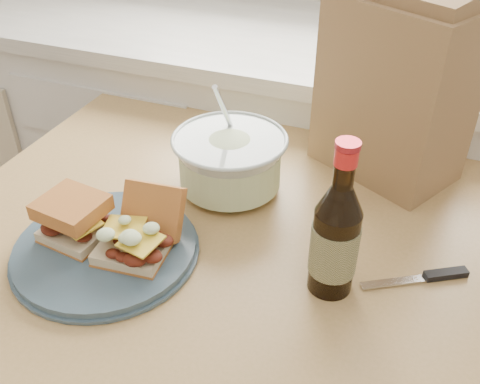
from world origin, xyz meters
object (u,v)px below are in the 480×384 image
(dining_table, at_px, (214,281))
(coleslaw_bowl, at_px, (230,164))
(paper_bag, at_px, (395,90))
(plate, at_px, (106,249))
(beer_bottle, at_px, (335,238))

(dining_table, relative_size, coleslaw_bowl, 4.53)
(paper_bag, bearing_deg, coleslaw_bowl, -116.31)
(dining_table, xyz_separation_m, paper_bag, (0.24, 0.32, 0.29))
(plate, bearing_deg, coleslaw_bowl, 64.32)
(dining_table, relative_size, paper_bag, 2.89)
(plate, distance_m, coleslaw_bowl, 0.28)
(dining_table, distance_m, plate, 0.22)
(dining_table, height_order, paper_bag, paper_bag)
(coleslaw_bowl, distance_m, beer_bottle, 0.31)
(beer_bottle, xyz_separation_m, paper_bag, (0.02, 0.38, 0.07))
(paper_bag, bearing_deg, dining_table, -98.54)
(coleslaw_bowl, xyz_separation_m, paper_bag, (0.26, 0.19, 0.12))
(dining_table, distance_m, paper_bag, 0.50)
(plate, distance_m, beer_bottle, 0.38)
(coleslaw_bowl, height_order, beer_bottle, beer_bottle)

